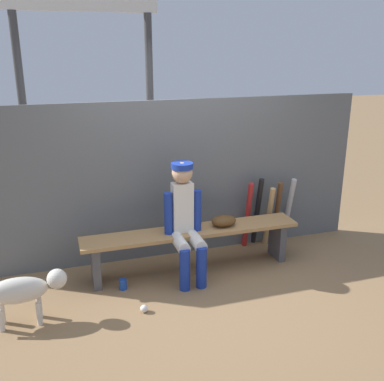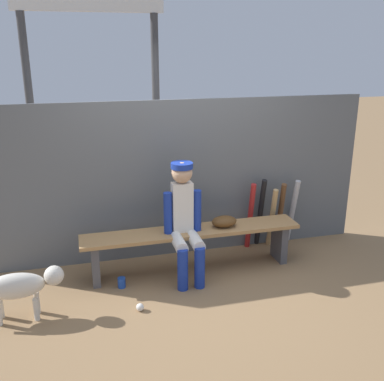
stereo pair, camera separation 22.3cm
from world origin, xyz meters
name	(u,v)px [view 1 (the left image)]	position (x,y,z in m)	size (l,w,h in m)	color
ground_plane	(192,270)	(0.00, 0.00, 0.00)	(30.00, 30.00, 0.00)	olive
chainlink_fence	(179,180)	(0.00, 0.48, 0.92)	(4.47, 0.03, 1.84)	#595E63
dugout_bench	(192,239)	(0.00, 0.00, 0.38)	(2.41, 0.36, 0.49)	#AD7F4C
player_seated	(185,218)	(-0.11, -0.11, 0.68)	(0.41, 0.55, 1.25)	silver
baseball_glove	(224,221)	(0.37, 0.00, 0.55)	(0.28, 0.20, 0.12)	#593819
bat_aluminum_red	(248,215)	(0.82, 0.35, 0.43)	(0.06, 0.06, 0.86)	#B22323
bat_aluminum_black	(257,212)	(0.97, 0.40, 0.45)	(0.06, 0.06, 0.90)	black
bat_wood_tan	(269,216)	(1.09, 0.32, 0.40)	(0.06, 0.06, 0.80)	tan
bat_wood_dark	(277,212)	(1.23, 0.36, 0.42)	(0.06, 0.06, 0.84)	brown
bat_aluminum_silver	(288,209)	(1.40, 0.39, 0.43)	(0.06, 0.06, 0.86)	#B7B7BC
baseball	(144,309)	(-0.68, -0.66, 0.04)	(0.07, 0.07, 0.07)	white
cup_on_ground	(123,284)	(-0.81, -0.18, 0.06)	(0.08, 0.08, 0.11)	#1E47AD
cup_on_bench	(197,224)	(0.06, 0.00, 0.54)	(0.08, 0.08, 0.11)	silver
scoreboard	(88,16)	(-0.81, 1.66, 2.74)	(2.12, 0.27, 3.91)	#3F3F42
dog	(24,290)	(-1.72, -0.51, 0.34)	(0.84, 0.20, 0.49)	beige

